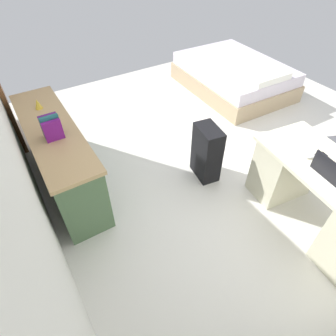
% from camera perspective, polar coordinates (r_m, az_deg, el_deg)
% --- Properties ---
extents(ground_plane, '(5.66, 5.66, 0.00)m').
position_cam_1_polar(ground_plane, '(3.88, 10.31, 3.36)').
color(ground_plane, silver).
extents(desk, '(1.51, 0.84, 0.72)m').
position_cam_1_polar(desk, '(3.10, 28.29, -5.18)').
color(desk, beige).
rests_on(desk, ground_plane).
extents(credenza, '(1.80, 0.48, 0.79)m').
position_cam_1_polar(credenza, '(3.34, -20.92, 2.10)').
color(credenza, '#4C6B47').
rests_on(credenza, ground_plane).
extents(bed, '(1.94, 1.46, 0.58)m').
position_cam_1_polar(bed, '(5.30, 13.10, 17.57)').
color(bed, tan).
rests_on(bed, ground_plane).
extents(suitcase_black, '(0.39, 0.27, 0.67)m').
position_cam_1_polar(suitcase_black, '(3.30, 7.79, 3.08)').
color(suitcase_black, black).
rests_on(suitcase_black, ground_plane).
extents(laptop, '(0.34, 0.26, 0.21)m').
position_cam_1_polar(laptop, '(2.77, 29.96, -0.77)').
color(laptop, silver).
rests_on(laptop, desk).
extents(computer_mouse, '(0.07, 0.11, 0.03)m').
position_cam_1_polar(computer_mouse, '(2.93, 26.73, 2.18)').
color(computer_mouse, white).
rests_on(computer_mouse, desk).
extents(cell_phone_by_mouse, '(0.09, 0.15, 0.01)m').
position_cam_1_polar(cell_phone_by_mouse, '(2.99, 28.21, 2.23)').
color(cell_phone_by_mouse, black).
rests_on(cell_phone_by_mouse, desk).
extents(book_row, '(0.15, 0.17, 0.24)m').
position_cam_1_polar(book_row, '(2.91, -22.41, 7.59)').
color(book_row, '#6C1878').
rests_on(book_row, credenza).
extents(figurine_small, '(0.08, 0.08, 0.11)m').
position_cam_1_polar(figurine_small, '(3.46, -24.76, 11.64)').
color(figurine_small, gold).
rests_on(figurine_small, credenza).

